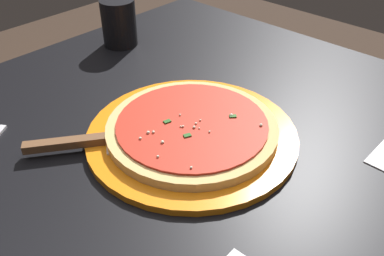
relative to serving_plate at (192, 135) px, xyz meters
name	(u,v)px	position (x,y,z in m)	size (l,w,h in m)	color
restaurant_table	(195,171)	(-0.06, -0.05, -0.15)	(0.91, 0.92, 0.76)	black
serving_plate	(192,135)	(0.00, 0.00, 0.00)	(0.36, 0.36, 0.01)	orange
pizza	(192,127)	(0.00, 0.00, 0.02)	(0.29, 0.29, 0.02)	#DBB26B
pizza_server	(91,141)	(0.14, -0.10, 0.01)	(0.20, 0.17, 0.01)	silver
cup_tall_drink	(119,23)	(-0.16, -0.38, 0.05)	(0.08, 0.08, 0.11)	black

